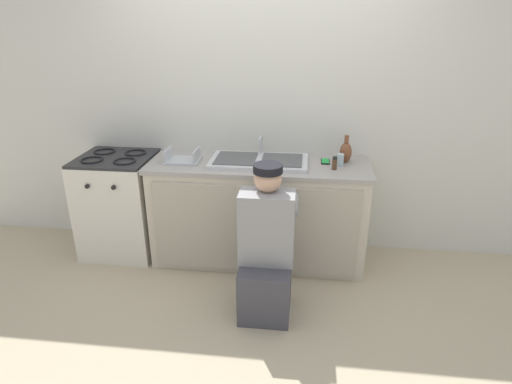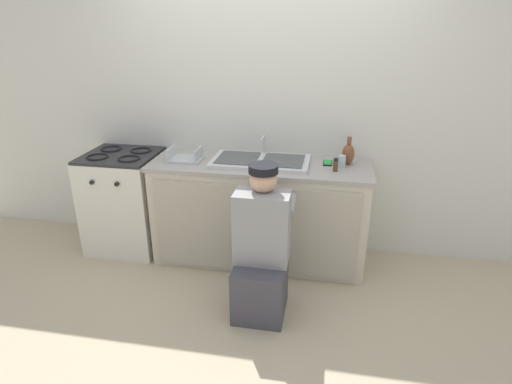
# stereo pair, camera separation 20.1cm
# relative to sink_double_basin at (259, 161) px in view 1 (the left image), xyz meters

# --- Properties ---
(ground_plane) EXTENTS (12.00, 12.00, 0.00)m
(ground_plane) POSITION_rel_sink_double_basin_xyz_m (0.00, -0.30, -0.91)
(ground_plane) COLOR tan
(back_wall) EXTENTS (6.00, 0.10, 2.50)m
(back_wall) POSITION_rel_sink_double_basin_xyz_m (0.00, 0.35, 0.34)
(back_wall) COLOR silver
(back_wall) RESTS_ON ground_plane
(counter_cabinet) EXTENTS (1.78, 0.62, 0.85)m
(counter_cabinet) POSITION_rel_sink_double_basin_xyz_m (0.00, -0.01, -0.48)
(counter_cabinet) COLOR beige
(counter_cabinet) RESTS_ON ground_plane
(countertop) EXTENTS (1.82, 0.62, 0.03)m
(countertop) POSITION_rel_sink_double_basin_xyz_m (0.00, -0.00, -0.04)
(countertop) COLOR #9E9993
(countertop) RESTS_ON counter_cabinet
(sink_double_basin) EXTENTS (0.80, 0.44, 0.19)m
(sink_double_basin) POSITION_rel_sink_double_basin_xyz_m (0.00, 0.00, 0.00)
(sink_double_basin) COLOR silver
(sink_double_basin) RESTS_ON countertop
(stove_range) EXTENTS (0.64, 0.62, 0.91)m
(stove_range) POSITION_rel_sink_double_basin_xyz_m (-1.25, -0.00, -0.46)
(stove_range) COLOR silver
(stove_range) RESTS_ON ground_plane
(plumber_person) EXTENTS (0.42, 0.61, 1.10)m
(plumber_person) POSITION_rel_sink_double_basin_xyz_m (0.14, -0.73, -0.45)
(plumber_person) COLOR #3F3F47
(plumber_person) RESTS_ON ground_plane
(water_glass) EXTENTS (0.06, 0.06, 0.10)m
(water_glass) POSITION_rel_sink_double_basin_xyz_m (0.66, 0.01, 0.03)
(water_glass) COLOR #ADC6CC
(water_glass) RESTS_ON countertop
(dish_rack_tray) EXTENTS (0.28, 0.22, 0.11)m
(dish_rack_tray) POSITION_rel_sink_double_basin_xyz_m (-0.63, -0.04, 0.01)
(dish_rack_tray) COLOR #B2B7BC
(dish_rack_tray) RESTS_ON countertop
(spice_bottle_pepper) EXTENTS (0.04, 0.04, 0.10)m
(spice_bottle_pepper) POSITION_rel_sink_double_basin_xyz_m (0.61, -0.09, 0.03)
(spice_bottle_pepper) COLOR #513823
(spice_bottle_pepper) RESTS_ON countertop
(vase_decorative) EXTENTS (0.10, 0.10, 0.23)m
(vase_decorative) POSITION_rel_sink_double_basin_xyz_m (0.71, 0.10, 0.07)
(vase_decorative) COLOR brown
(vase_decorative) RESTS_ON countertop
(cell_phone) EXTENTS (0.07, 0.14, 0.01)m
(cell_phone) POSITION_rel_sink_double_basin_xyz_m (0.55, 0.09, -0.01)
(cell_phone) COLOR black
(cell_phone) RESTS_ON countertop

